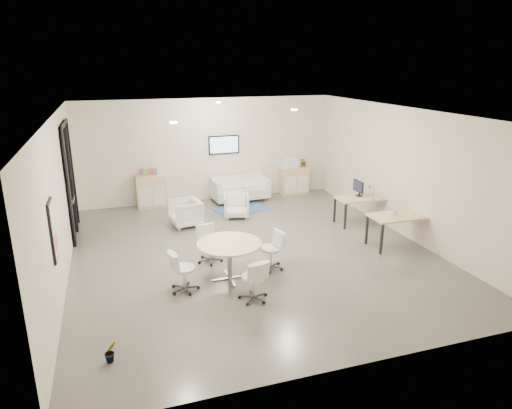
{
  "coord_description": "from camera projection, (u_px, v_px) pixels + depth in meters",
  "views": [
    {
      "loc": [
        -2.96,
        -9.41,
        4.22
      ],
      "look_at": [
        0.24,
        0.4,
        1.0
      ],
      "focal_mm": 32.0,
      "sensor_mm": 36.0,
      "label": 1
    }
  ],
  "objects": [
    {
      "name": "blue_rug",
      "position": [
        240.0,
        209.0,
        13.73
      ],
      "size": [
        1.7,
        1.31,
        0.01
      ],
      "primitive_type": "cube",
      "rotation": [
        0.0,
        0.0,
        0.21
      ],
      "color": "navy",
      "rests_on": "room_shell"
    },
    {
      "name": "plant_cabinet",
      "position": [
        304.0,
        163.0,
        15.14
      ],
      "size": [
        0.35,
        0.37,
        0.25
      ],
      "primitive_type": "imported",
      "rotation": [
        0.0,
        0.0,
        0.22
      ],
      "color": "#3F7F3F",
      "rests_on": "sideboard_right"
    },
    {
      "name": "sideboard_left",
      "position": [
        151.0,
        191.0,
        13.83
      ],
      "size": [
        0.88,
        0.45,
        0.99
      ],
      "color": "#D8B382",
      "rests_on": "room_shell"
    },
    {
      "name": "glass_door",
      "position": [
        70.0,
        177.0,
        11.33
      ],
      "size": [
        0.09,
        1.9,
        2.85
      ],
      "color": "black",
      "rests_on": "room_shell"
    },
    {
      "name": "room_shell",
      "position": [
        251.0,
        185.0,
        10.2
      ],
      "size": [
        9.6,
        10.6,
        4.8
      ],
      "color": "#55514D",
      "rests_on": "ground"
    },
    {
      "name": "ceiling_spots",
      "position": [
        232.0,
        110.0,
        10.43
      ],
      "size": [
        3.14,
        4.14,
        0.03
      ],
      "color": "#FFEAC6",
      "rests_on": "room_shell"
    },
    {
      "name": "round_table",
      "position": [
        229.0,
        247.0,
        9.1
      ],
      "size": [
        1.3,
        1.3,
        0.79
      ],
      "color": "#D8B382",
      "rests_on": "room_shell"
    },
    {
      "name": "armchair_left",
      "position": [
        186.0,
        212.0,
        12.24
      ],
      "size": [
        0.82,
        0.86,
        0.78
      ],
      "primitive_type": "imported",
      "rotation": [
        0.0,
        0.0,
        -1.43
      ],
      "color": "silver",
      "rests_on": "room_shell"
    },
    {
      "name": "meeting_chairs",
      "position": [
        230.0,
        260.0,
        9.19
      ],
      "size": [
        2.6,
        2.6,
        0.82
      ],
      "color": "white",
      "rests_on": "room_shell"
    },
    {
      "name": "desk_rear",
      "position": [
        362.0,
        200.0,
        12.37
      ],
      "size": [
        1.43,
        0.75,
        0.73
      ],
      "rotation": [
        0.0,
        0.0,
        -0.04
      ],
      "color": "#D8B382",
      "rests_on": "room_shell"
    },
    {
      "name": "loveseat",
      "position": [
        240.0,
        190.0,
        14.52
      ],
      "size": [
        1.79,
        1.0,
        0.65
      ],
      "rotation": [
        0.0,
        0.0,
        0.08
      ],
      "color": "silver",
      "rests_on": "room_shell"
    },
    {
      "name": "armchair_right",
      "position": [
        236.0,
        205.0,
        12.95
      ],
      "size": [
        0.83,
        0.8,
        0.71
      ],
      "primitive_type": "imported",
      "rotation": [
        0.0,
        0.0,
        -0.25
      ],
      "color": "silver",
      "rests_on": "room_shell"
    },
    {
      "name": "printer",
      "position": [
        291.0,
        162.0,
        15.01
      ],
      "size": [
        0.51,
        0.43,
        0.34
      ],
      "rotation": [
        0.0,
        0.0,
        -0.08
      ],
      "color": "white",
      "rests_on": "sideboard_right"
    },
    {
      "name": "monitor",
      "position": [
        358.0,
        188.0,
        12.4
      ],
      "size": [
        0.2,
        0.5,
        0.44
      ],
      "color": "black",
      "rests_on": "desk_rear"
    },
    {
      "name": "sideboard_right",
      "position": [
        294.0,
        180.0,
        15.24
      ],
      "size": [
        0.92,
        0.45,
        0.92
      ],
      "color": "#D8B382",
      "rests_on": "room_shell"
    },
    {
      "name": "desk_front",
      "position": [
        400.0,
        218.0,
        10.81
      ],
      "size": [
        1.49,
        0.75,
        0.78
      ],
      "rotation": [
        0.0,
        0.0,
        -0.0
      ],
      "color": "#D8B382",
      "rests_on": "room_shell"
    },
    {
      "name": "plant_floor",
      "position": [
        111.0,
        357.0,
        6.72
      ],
      "size": [
        0.3,
        0.38,
        0.15
      ],
      "primitive_type": "imported",
      "rotation": [
        0.0,
        0.0,
        0.42
      ],
      "color": "#3F7F3F",
      "rests_on": "room_shell"
    },
    {
      "name": "wall_tv",
      "position": [
        224.0,
        145.0,
        14.35
      ],
      "size": [
        0.98,
        0.06,
        0.58
      ],
      "color": "black",
      "rests_on": "room_shell"
    },
    {
      "name": "artwork",
      "position": [
        53.0,
        231.0,
        7.59
      ],
      "size": [
        0.05,
        0.54,
        1.04
      ],
      "color": "black",
      "rests_on": "room_shell"
    },
    {
      "name": "cup",
      "position": [
        395.0,
        212.0,
        10.77
      ],
      "size": [
        0.12,
        0.1,
        0.12
      ],
      "primitive_type": "imported",
      "rotation": [
        0.0,
        0.0,
        -0.04
      ],
      "color": "white",
      "rests_on": "desk_front"
    },
    {
      "name": "books",
      "position": [
        148.0,
        172.0,
        13.64
      ],
      "size": [
        0.51,
        0.14,
        0.22
      ],
      "color": "red",
      "rests_on": "sideboard_left"
    }
  ]
}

